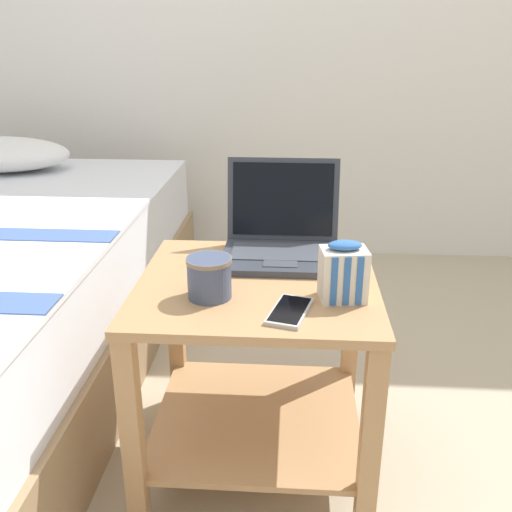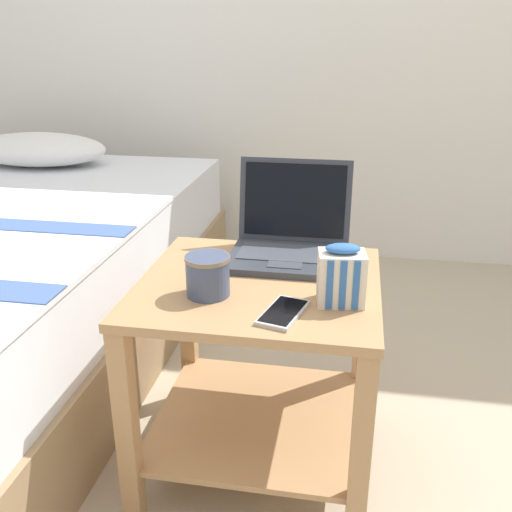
# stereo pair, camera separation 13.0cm
# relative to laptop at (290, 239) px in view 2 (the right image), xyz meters

# --- Properties ---
(ground_plane) EXTENTS (8.00, 8.00, 0.00)m
(ground_plane) POSITION_rel_laptop_xyz_m (-0.05, -0.18, -0.58)
(ground_plane) COLOR tan
(bedside_table) EXTENTS (0.57, 0.54, 0.53)m
(bedside_table) POSITION_rel_laptop_xyz_m (-0.05, -0.18, -0.24)
(bedside_table) COLOR tan
(bedside_table) RESTS_ON ground_plane
(laptop) EXTENTS (0.30, 0.27, 0.24)m
(laptop) POSITION_rel_laptop_xyz_m (0.00, 0.00, 0.00)
(laptop) COLOR #333842
(laptop) RESTS_ON bedside_table
(mug_front_left) EXTENTS (0.10, 0.14, 0.09)m
(mug_front_left) POSITION_rel_laptop_xyz_m (-0.15, -0.27, 0.00)
(mug_front_left) COLOR #3F4C6B
(mug_front_left) RESTS_ON bedside_table
(snack_bag) EXTENTS (0.11, 0.09, 0.14)m
(snack_bag) POSITION_rel_laptop_xyz_m (0.14, -0.26, 0.02)
(snack_bag) COLOR silver
(snack_bag) RESTS_ON bedside_table
(cell_phone) EXTENTS (0.11, 0.16, 0.01)m
(cell_phone) POSITION_rel_laptop_xyz_m (0.03, -0.34, -0.04)
(cell_phone) COLOR #B7BABC
(cell_phone) RESTS_ON bedside_table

